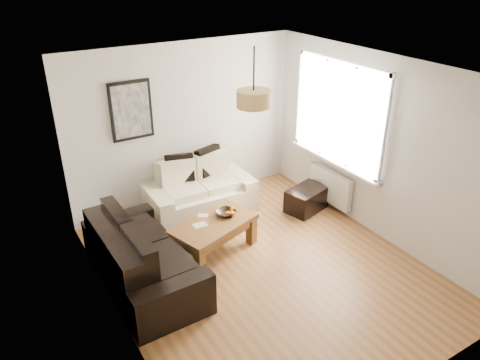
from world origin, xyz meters
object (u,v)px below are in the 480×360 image
loveseat_cream (200,188)px  ottoman (306,199)px  sofa_leather (143,254)px  coffee_table (214,237)px

loveseat_cream → ottoman: size_ratio=2.50×
sofa_leather → ottoman: size_ratio=2.95×
loveseat_cream → ottoman: (1.48, -0.86, -0.22)m
coffee_table → ottoman: coffee_table is taller
coffee_table → loveseat_cream: bearing=72.8°
loveseat_cream → coffee_table: loveseat_cream is taller
sofa_leather → ottoman: sofa_leather is taller
loveseat_cream → sofa_leather: bearing=-136.8°
sofa_leather → coffee_table: size_ratio=1.68×
loveseat_cream → coffee_table: size_ratio=1.42×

